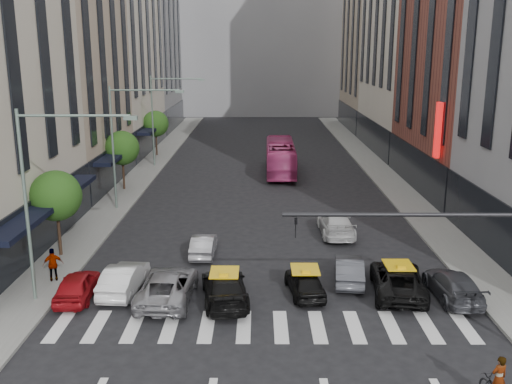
{
  "coord_description": "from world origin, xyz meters",
  "views": [
    {
      "loc": [
        -0.37,
        -21.03,
        11.68
      ],
      "look_at": [
        -0.51,
        9.57,
        4.0
      ],
      "focal_mm": 40.0,
      "sensor_mm": 36.0,
      "label": 1
    }
  ],
  "objects_px": {
    "streetlamp_mid": "(125,131)",
    "car_white_front": "(124,278)",
    "taxi_left": "(225,287)",
    "car_red": "(77,285)",
    "streetlamp_far": "(162,109)",
    "taxi_center": "(305,282)",
    "pedestrian_far": "(53,265)",
    "streetlamp_near": "(45,181)",
    "bus": "(280,157)"
  },
  "relations": [
    {
      "from": "streetlamp_mid",
      "to": "taxi_center",
      "type": "height_order",
      "value": "streetlamp_mid"
    },
    {
      "from": "car_white_front",
      "to": "taxi_left",
      "type": "xyz_separation_m",
      "value": [
        5.03,
        -1.07,
        0.01
      ]
    },
    {
      "from": "taxi_center",
      "to": "pedestrian_far",
      "type": "distance_m",
      "value": 12.82
    },
    {
      "from": "streetlamp_mid",
      "to": "taxi_center",
      "type": "bearing_deg",
      "value": -51.73
    },
    {
      "from": "streetlamp_mid",
      "to": "streetlamp_far",
      "type": "xyz_separation_m",
      "value": [
        0.0,
        16.0,
        0.0
      ]
    },
    {
      "from": "bus",
      "to": "streetlamp_near",
      "type": "bearing_deg",
      "value": 68.61
    },
    {
      "from": "streetlamp_far",
      "to": "pedestrian_far",
      "type": "distance_m",
      "value": 30.22
    },
    {
      "from": "streetlamp_far",
      "to": "bus",
      "type": "relative_size",
      "value": 0.8
    },
    {
      "from": "streetlamp_near",
      "to": "taxi_center",
      "type": "xyz_separation_m",
      "value": [
        11.94,
        0.86,
        -5.26
      ]
    },
    {
      "from": "taxi_center",
      "to": "car_red",
      "type": "bearing_deg",
      "value": -5.26
    },
    {
      "from": "taxi_left",
      "to": "streetlamp_far",
      "type": "bearing_deg",
      "value": -83.72
    },
    {
      "from": "streetlamp_near",
      "to": "car_white_front",
      "type": "xyz_separation_m",
      "value": [
        3.04,
        1.13,
        -5.19
      ]
    },
    {
      "from": "streetlamp_far",
      "to": "pedestrian_far",
      "type": "xyz_separation_m",
      "value": [
        -0.81,
        -29.81,
        -4.89
      ]
    },
    {
      "from": "bus",
      "to": "pedestrian_far",
      "type": "relative_size",
      "value": 6.51
    },
    {
      "from": "streetlamp_near",
      "to": "taxi_left",
      "type": "distance_m",
      "value": 9.59
    },
    {
      "from": "bus",
      "to": "taxi_left",
      "type": "bearing_deg",
      "value": 83.39
    },
    {
      "from": "car_red",
      "to": "taxi_left",
      "type": "xyz_separation_m",
      "value": [
        7.09,
        -0.3,
        0.06
      ]
    },
    {
      "from": "streetlamp_mid",
      "to": "bus",
      "type": "xyz_separation_m",
      "value": [
        11.79,
        13.06,
        -4.33
      ]
    },
    {
      "from": "taxi_left",
      "to": "taxi_center",
      "type": "height_order",
      "value": "taxi_left"
    },
    {
      "from": "streetlamp_near",
      "to": "pedestrian_far",
      "type": "xyz_separation_m",
      "value": [
        -0.81,
        2.19,
        -4.89
      ]
    },
    {
      "from": "car_red",
      "to": "bus",
      "type": "bearing_deg",
      "value": -112.67
    },
    {
      "from": "taxi_center",
      "to": "bus",
      "type": "height_order",
      "value": "bus"
    },
    {
      "from": "car_red",
      "to": "car_white_front",
      "type": "height_order",
      "value": "car_white_front"
    },
    {
      "from": "car_white_front",
      "to": "taxi_left",
      "type": "relative_size",
      "value": 0.87
    },
    {
      "from": "car_white_front",
      "to": "pedestrian_far",
      "type": "distance_m",
      "value": 4.0
    },
    {
      "from": "streetlamp_mid",
      "to": "car_white_front",
      "type": "xyz_separation_m",
      "value": [
        3.04,
        -14.87,
        -5.19
      ]
    },
    {
      "from": "streetlamp_near",
      "to": "taxi_center",
      "type": "bearing_deg",
      "value": 4.11
    },
    {
      "from": "taxi_left",
      "to": "bus",
      "type": "xyz_separation_m",
      "value": [
        3.72,
        29.01,
        0.85
      ]
    },
    {
      "from": "pedestrian_far",
      "to": "streetlamp_far",
      "type": "bearing_deg",
      "value": -112.99
    },
    {
      "from": "streetlamp_mid",
      "to": "taxi_left",
      "type": "height_order",
      "value": "streetlamp_mid"
    },
    {
      "from": "streetlamp_near",
      "to": "taxi_left",
      "type": "xyz_separation_m",
      "value": [
        8.07,
        0.06,
        -5.18
      ]
    },
    {
      "from": "streetlamp_far",
      "to": "taxi_center",
      "type": "distance_m",
      "value": 33.76
    },
    {
      "from": "pedestrian_far",
      "to": "taxi_left",
      "type": "bearing_deg",
      "value": 145.05
    },
    {
      "from": "taxi_left",
      "to": "pedestrian_far",
      "type": "xyz_separation_m",
      "value": [
        -8.88,
        2.13,
        0.29
      ]
    },
    {
      "from": "streetlamp_far",
      "to": "taxi_center",
      "type": "height_order",
      "value": "streetlamp_far"
    },
    {
      "from": "pedestrian_far",
      "to": "streetlamp_near",
      "type": "bearing_deg",
      "value": 88.78
    },
    {
      "from": "streetlamp_near",
      "to": "car_red",
      "type": "relative_size",
      "value": 2.29
    },
    {
      "from": "streetlamp_near",
      "to": "streetlamp_mid",
      "type": "relative_size",
      "value": 1.0
    },
    {
      "from": "streetlamp_far",
      "to": "pedestrian_far",
      "type": "height_order",
      "value": "streetlamp_far"
    },
    {
      "from": "car_red",
      "to": "bus",
      "type": "relative_size",
      "value": 0.35
    },
    {
      "from": "streetlamp_mid",
      "to": "car_white_front",
      "type": "bearing_deg",
      "value": -78.43
    },
    {
      "from": "taxi_center",
      "to": "bus",
      "type": "relative_size",
      "value": 0.34
    },
    {
      "from": "streetlamp_near",
      "to": "car_red",
      "type": "height_order",
      "value": "streetlamp_near"
    },
    {
      "from": "streetlamp_far",
      "to": "car_white_front",
      "type": "relative_size",
      "value": 2.07
    },
    {
      "from": "streetlamp_near",
      "to": "car_red",
      "type": "distance_m",
      "value": 5.34
    },
    {
      "from": "streetlamp_far",
      "to": "car_white_front",
      "type": "bearing_deg",
      "value": -84.37
    },
    {
      "from": "car_red",
      "to": "streetlamp_far",
      "type": "bearing_deg",
      "value": -90.26
    },
    {
      "from": "taxi_left",
      "to": "pedestrian_far",
      "type": "bearing_deg",
      "value": -21.4
    },
    {
      "from": "taxi_left",
      "to": "streetlamp_near",
      "type": "bearing_deg",
      "value": -7.49
    },
    {
      "from": "car_red",
      "to": "streetlamp_near",
      "type": "bearing_deg",
      "value": 18.25
    }
  ]
}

